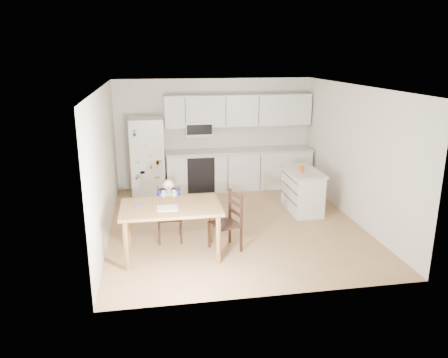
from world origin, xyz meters
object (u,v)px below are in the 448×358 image
refrigerator (147,157)px  dining_table (171,213)px  chair_side (230,217)px  chair_booster (169,203)px  red_cup (302,169)px  kitchen_island (302,190)px

refrigerator → dining_table: (0.34, -3.22, -0.15)m
refrigerator → chair_side: size_ratio=1.79×
chair_booster → chair_side: chair_booster is taller
red_cup → refrigerator: bearing=149.4°
chair_side → kitchen_island: bearing=112.9°
refrigerator → chair_side: (1.28, -3.14, -0.31)m
dining_table → chair_side: size_ratio=1.60×
red_cup → dining_table: red_cup is taller
dining_table → chair_side: 0.96m
kitchen_island → chair_booster: bearing=-160.2°
chair_side → refrigerator: bearing=-175.6°
refrigerator → dining_table: refrigerator is taller
refrigerator → red_cup: size_ratio=15.25×
refrigerator → dining_table: 3.24m
red_cup → dining_table: 3.00m
kitchen_island → chair_booster: 2.85m
kitchen_island → chair_side: size_ratio=1.19×
kitchen_island → red_cup: size_ratio=10.16×
red_cup → chair_booster: bearing=-161.8°
red_cup → dining_table: bearing=-150.6°
chair_side → chair_booster: bearing=-137.5°
red_cup → chair_side: chair_side is taller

